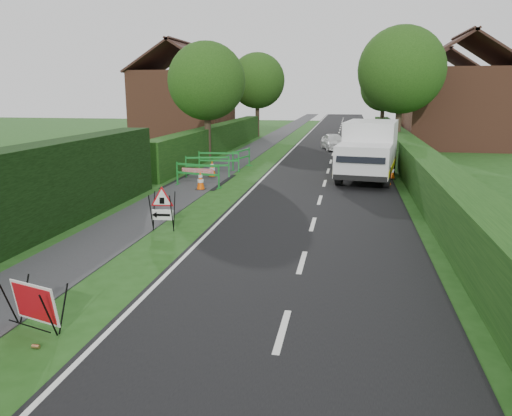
{
  "coord_description": "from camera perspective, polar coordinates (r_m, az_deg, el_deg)",
  "views": [
    {
      "loc": [
        3.46,
        -10.1,
        3.92
      ],
      "look_at": [
        0.98,
        3.25,
        0.74
      ],
      "focal_mm": 35.0,
      "sensor_mm": 36.0,
      "label": 1
    }
  ],
  "objects": [
    {
      "name": "traffic_cone_0",
      "position": [
        22.01,
        14.8,
        3.51
      ],
      "size": [
        0.38,
        0.38,
        0.79
      ],
      "color": "black",
      "rests_on": "ground"
    },
    {
      "name": "triangle_sign",
      "position": [
        14.38,
        -10.8,
        0.28
      ],
      "size": [
        0.82,
        0.82,
        1.11
      ],
      "rotation": [
        0.0,
        0.0,
        0.09
      ],
      "color": "black",
      "rests_on": "ground"
    },
    {
      "name": "house_west",
      "position": [
        42.31,
        -8.21,
        11.66
      ],
      "size": [
        7.5,
        7.4,
        7.88
      ],
      "color": "brown",
      "rests_on": "ground"
    },
    {
      "name": "house_east_b",
      "position": [
        52.8,
        20.22,
        11.28
      ],
      "size": [
        7.5,
        7.4,
        7.88
      ],
      "color": "brown",
      "rests_on": "ground"
    },
    {
      "name": "redwhite_plank",
      "position": [
        22.57,
        -6.66,
        3.08
      ],
      "size": [
        1.5,
        0.17,
        0.25
      ],
      "primitive_type": "cube",
      "rotation": [
        0.0,
        0.0,
        -0.08
      ],
      "color": "red",
      "rests_on": "ground"
    },
    {
      "name": "house_east_a",
      "position": [
        38.85,
        22.1,
        10.72
      ],
      "size": [
        7.5,
        7.4,
        7.88
      ],
      "color": "brown",
      "rests_on": "ground"
    },
    {
      "name": "traffic_cone_1",
      "position": [
        23.76,
        15.25,
        4.17
      ],
      "size": [
        0.38,
        0.38,
        0.79
      ],
      "color": "black",
      "rests_on": "ground"
    },
    {
      "name": "tree_ne",
      "position": [
        32.26,
        16.29,
        14.9
      ],
      "size": [
        5.2,
        5.2,
        7.79
      ],
      "color": "#2D2116",
      "rests_on": "ground"
    },
    {
      "name": "footpath",
      "position": [
        45.73,
        2.38,
        8.26
      ],
      "size": [
        2.0,
        90.0,
        0.02
      ],
      "primitive_type": "cube",
      "color": "#2D2D30",
      "rests_on": "ground"
    },
    {
      "name": "traffic_cone_2",
      "position": [
        26.24,
        14.62,
        5.02
      ],
      "size": [
        0.38,
        0.38,
        0.79
      ],
      "color": "black",
      "rests_on": "ground"
    },
    {
      "name": "litter_can",
      "position": [
        8.81,
        -23.84,
        -14.47
      ],
      "size": [
        0.12,
        0.07,
        0.07
      ],
      "primitive_type": "cylinder",
      "rotation": [
        0.0,
        1.57,
        0.0
      ],
      "color": "#BF7F4C",
      "rests_on": "ground"
    },
    {
      "name": "tree_nw",
      "position": [
        29.24,
        -5.67,
        14.22
      ],
      "size": [
        4.4,
        4.4,
        6.7
      ],
      "color": "#2D2116",
      "rests_on": "ground"
    },
    {
      "name": "road_surface",
      "position": [
        45.28,
        9.35,
        8.04
      ],
      "size": [
        6.0,
        90.0,
        0.02
      ],
      "primitive_type": "cube",
      "color": "black",
      "rests_on": "ground"
    },
    {
      "name": "red_rect_sign",
      "position": [
        9.21,
        -23.98,
        -9.98
      ],
      "size": [
        1.1,
        0.84,
        0.83
      ],
      "rotation": [
        0.0,
        0.0,
        -0.29
      ],
      "color": "black",
      "rests_on": "ground"
    },
    {
      "name": "ped_barrier_2",
      "position": [
        25.12,
        -4.27,
        5.61
      ],
      "size": [
        2.08,
        0.52,
        1.0
      ],
      "rotation": [
        0.0,
        0.0,
        0.09
      ],
      "color": "#178129",
      "rests_on": "ground"
    },
    {
      "name": "ped_barrier_3",
      "position": [
        26.07,
        -1.69,
        5.92
      ],
      "size": [
        0.8,
        2.09,
        1.0
      ],
      "rotation": [
        0.0,
        0.0,
        1.35
      ],
      "color": "#178129",
      "rests_on": "ground"
    },
    {
      "name": "hedge_east",
      "position": [
        26.57,
        17.01,
        4.11
      ],
      "size": [
        1.2,
        50.0,
        1.5
      ],
      "primitive_type": "cube",
      "color": "#14380F",
      "rests_on": "ground"
    },
    {
      "name": "traffic_cone_3",
      "position": [
        20.45,
        -6.36,
        3.16
      ],
      "size": [
        0.38,
        0.38,
        0.79
      ],
      "color": "black",
      "rests_on": "ground"
    },
    {
      "name": "ped_barrier_1",
      "position": [
        23.47,
        -5.57,
        5.05
      ],
      "size": [
        2.08,
        0.85,
        1.0
      ],
      "rotation": [
        0.0,
        0.0,
        0.25
      ],
      "color": "#178129",
      "rests_on": "ground"
    },
    {
      "name": "ped_barrier_0",
      "position": [
        21.12,
        -6.69,
        4.12
      ],
      "size": [
        2.09,
        0.8,
        1.0
      ],
      "rotation": [
        0.0,
        0.0,
        -0.22
      ],
      "color": "#178129",
      "rests_on": "ground"
    },
    {
      "name": "traffic_cone_4",
      "position": [
        23.52,
        -5.03,
        4.5
      ],
      "size": [
        0.38,
        0.38,
        0.79
      ],
      "color": "black",
      "rests_on": "ground"
    },
    {
      "name": "tree_fe",
      "position": [
        48.19,
        14.39,
        13.14
      ],
      "size": [
        4.2,
        4.2,
        6.33
      ],
      "color": "#2D2116",
      "rests_on": "ground"
    },
    {
      "name": "hedge_west_far",
      "position": [
        33.43,
        -4.25,
        6.41
      ],
      "size": [
        1.0,
        24.0,
        1.8
      ],
      "primitive_type": "cube",
      "color": "#14380F",
      "rests_on": "ground"
    },
    {
      "name": "ground",
      "position": [
        11.37,
        -7.95,
        -7.13
      ],
      "size": [
        120.0,
        120.0,
        0.0
      ],
      "primitive_type": "plane",
      "color": "#1E4814",
      "rests_on": "ground"
    },
    {
      "name": "tree_fw",
      "position": [
        44.84,
        0.16,
        14.34
      ],
      "size": [
        4.8,
        4.8,
        7.24
      ],
      "color": "#2D2116",
      "rests_on": "ground"
    },
    {
      "name": "hatchback_car",
      "position": [
        34.95,
        8.85,
        7.51
      ],
      "size": [
        2.05,
        3.53,
        1.13
      ],
      "primitive_type": "imported",
      "rotation": [
        0.0,
        0.0,
        0.23
      ],
      "color": "white",
      "rests_on": "ground"
    },
    {
      "name": "works_van",
      "position": [
        23.32,
        12.77,
        6.58
      ],
      "size": [
        2.97,
        5.92,
        2.59
      ],
      "rotation": [
        0.0,
        0.0,
        -0.14
      ],
      "color": "silver",
      "rests_on": "ground"
    }
  ]
}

